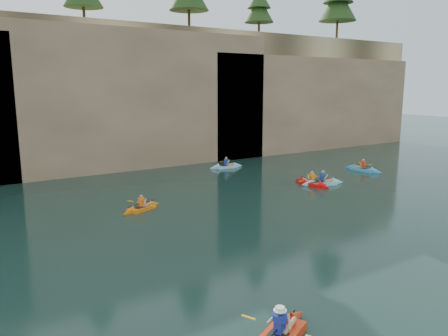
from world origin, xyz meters
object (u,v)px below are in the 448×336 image
main_kayaker (279,336)px  kayaker_red_far (312,183)px  kayaker_ltblue_near (323,183)px  kayaker_orange (142,208)px

main_kayaker → kayaker_red_far: main_kayaker is taller
kayaker_ltblue_near → kayaker_orange: bearing=-167.3°
main_kayaker → kayaker_orange: 13.75m
kayaker_red_far → kayaker_orange: bearing=87.0°
kayaker_red_far → kayaker_ltblue_near: bearing=-113.7°
main_kayaker → kayaker_ltblue_near: 19.27m
kayaker_ltblue_near → kayaker_red_far: (-0.72, 0.31, -0.00)m
main_kayaker → kayaker_ltblue_near: (14.49, 12.71, -0.01)m
kayaker_ltblue_near → main_kayaker: bearing=-121.8°
kayaker_orange → kayaker_ltblue_near: kayaker_ltblue_near is taller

